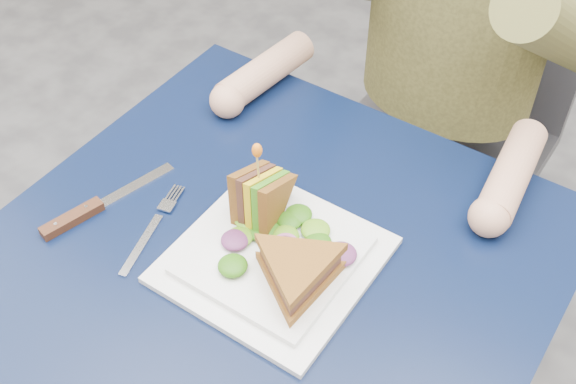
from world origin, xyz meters
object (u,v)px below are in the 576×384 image
Objects in this scene: fork at (151,230)px; sandwich_flat at (297,272)px; table at (263,296)px; chair at (458,99)px; plate at (274,258)px; knife at (84,212)px; sandwich_upright at (259,199)px.

sandwich_flat is at bearing 6.88° from fork.
table is 0.72m from chair.
plate is 0.07m from sandwich_flat.
fork is at bearing 16.31° from knife.
sandwich_upright is (-0.04, -0.66, 0.24)m from chair.
fork is (-0.23, -0.03, -0.04)m from sandwich_flat.
knife is (-0.28, -0.08, -0.00)m from plate.
sandwich_upright reaches higher than fork.
table is 0.81× the size of chair.
knife is at bearing -170.19° from sandwich_flat.
chair reaches higher than knife.
plate is at bearing 32.58° from table.
chair is 0.80m from fork.
table is 0.15m from sandwich_upright.
sandwich_flat is at bearing -32.46° from sandwich_upright.
chair is 0.71m from sandwich_upright.
table is 4.23× the size of fork.
chair is at bearing 77.92° from fork.
fork is at bearing -163.33° from plate.
table is at bearing -90.00° from chair.
sandwich_flat reaches higher than table.
fork is at bearing -141.21° from sandwich_upright.
knife is at bearing -163.46° from plate.
knife is at bearing -108.49° from chair.
sandwich_upright is at bearing 127.00° from table.
plate is (0.01, -0.71, 0.20)m from chair.
knife is (-0.10, -0.03, 0.00)m from fork.
plate is at bearing -88.84° from chair.
sandwich_upright reaches higher than sandwich_flat.
chair reaches higher than plate.
sandwich_flat reaches higher than knife.
chair is 4.74× the size of sandwich_flat.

